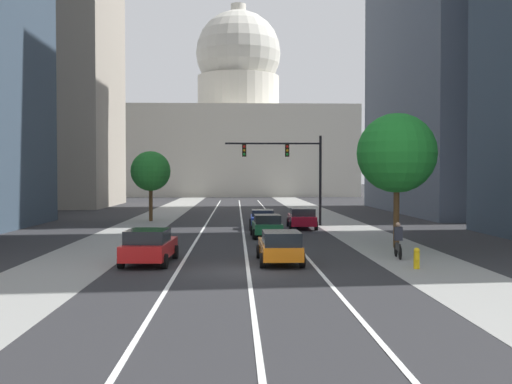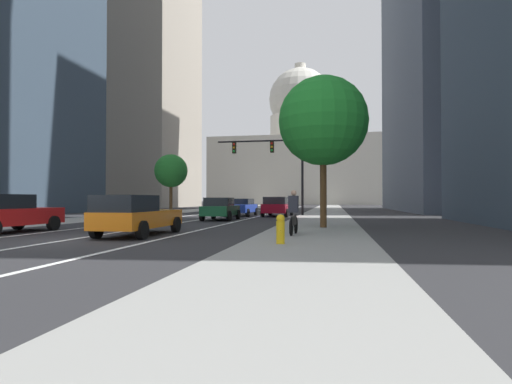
# 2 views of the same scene
# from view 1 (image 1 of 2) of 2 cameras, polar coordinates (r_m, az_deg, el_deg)

# --- Properties ---
(ground_plane) EXTENTS (400.00, 400.00, 0.00)m
(ground_plane) POSITION_cam_1_polar(r_m,az_deg,el_deg) (65.00, -1.44, -1.90)
(ground_plane) COLOR #2B2B2D
(sidewalk_left) EXTENTS (4.19, 130.00, 0.01)m
(sidewalk_left) POSITION_cam_1_polar(r_m,az_deg,el_deg) (60.46, -8.92, -2.17)
(sidewalk_left) COLOR gray
(sidewalk_left) RESTS_ON ground
(sidewalk_right) EXTENTS (4.19, 130.00, 0.01)m
(sidewalk_right) POSITION_cam_1_polar(r_m,az_deg,el_deg) (60.59, 6.10, -2.15)
(sidewalk_right) COLOR gray
(sidewalk_right) RESTS_ON ground
(lane_stripe_left) EXTENTS (0.16, 90.00, 0.01)m
(lane_stripe_left) POSITION_cam_1_polar(r_m,az_deg,el_deg) (50.09, -4.64, -2.93)
(lane_stripe_left) COLOR white
(lane_stripe_left) RESTS_ON ground
(lane_stripe_center) EXTENTS (0.16, 90.00, 0.01)m
(lane_stripe_center) POSITION_cam_1_polar(r_m,az_deg,el_deg) (50.03, -1.31, -2.93)
(lane_stripe_center) COLOR white
(lane_stripe_center) RESTS_ON ground
(lane_stripe_right) EXTENTS (0.16, 90.00, 0.01)m
(lane_stripe_right) POSITION_cam_1_polar(r_m,az_deg,el_deg) (50.15, 2.02, -2.92)
(lane_stripe_right) COLOR white
(lane_stripe_right) RESTS_ON ground
(capitol_building) EXTENTS (43.83, 28.07, 37.96)m
(capitol_building) POSITION_cam_1_polar(r_m,az_deg,el_deg) (122.78, -1.65, 5.67)
(capitol_building) COLOR beige
(capitol_building) RESTS_ON ground
(car_blue) EXTENTS (2.01, 4.56, 1.40)m
(car_blue) POSITION_cam_1_polar(r_m,az_deg,el_deg) (44.91, 0.62, -2.51)
(car_blue) COLOR #1E389E
(car_blue) RESTS_ON ground
(car_crimson) EXTENTS (2.14, 4.78, 1.54)m
(car_crimson) POSITION_cam_1_polar(r_m,az_deg,el_deg) (45.15, 4.30, -2.43)
(car_crimson) COLOR maroon
(car_crimson) RESTS_ON ground
(car_green) EXTENTS (2.03, 4.08, 1.47)m
(car_green) POSITION_cam_1_polar(r_m,az_deg,el_deg) (38.75, 1.02, -3.15)
(car_green) COLOR #14512D
(car_green) RESTS_ON ground
(car_red) EXTENTS (2.25, 4.59, 1.56)m
(car_red) POSITION_cam_1_polar(r_m,az_deg,el_deg) (27.65, -9.94, -4.96)
(car_red) COLOR red
(car_red) RESTS_ON ground
(car_orange) EXTENTS (1.96, 4.55, 1.52)m
(car_orange) POSITION_cam_1_polar(r_m,az_deg,el_deg) (27.30, 2.25, -5.09)
(car_orange) COLOR orange
(car_orange) RESTS_ON ground
(traffic_signal_mast) EXTENTS (7.56, 0.39, 7.04)m
(traffic_signal_mast) POSITION_cam_1_polar(r_m,az_deg,el_deg) (47.82, 3.30, 2.81)
(traffic_signal_mast) COLOR black
(traffic_signal_mast) RESTS_ON ground
(fire_hydrant) EXTENTS (0.26, 0.35, 0.91)m
(fire_hydrant) POSITION_cam_1_polar(r_m,az_deg,el_deg) (26.68, 14.77, -5.98)
(fire_hydrant) COLOR yellow
(fire_hydrant) RESTS_ON ground
(cyclist) EXTENTS (0.38, 1.70, 1.72)m
(cyclist) POSITION_cam_1_polar(r_m,az_deg,el_deg) (29.78, 13.13, -4.43)
(cyclist) COLOR black
(cyclist) RESTS_ON ground
(street_tree_far_right) EXTENTS (4.32, 4.32, 7.32)m
(street_tree_far_right) POSITION_cam_1_polar(r_m,az_deg,el_deg) (33.99, 13.00, 3.55)
(street_tree_far_right) COLOR #51381E
(street_tree_far_right) RESTS_ON ground
(street_tree_mid_left) EXTENTS (3.42, 3.42, 6.01)m
(street_tree_mid_left) POSITION_cam_1_polar(r_m,az_deg,el_deg) (53.08, -9.81, 1.92)
(street_tree_mid_left) COLOR #51381E
(street_tree_mid_left) RESTS_ON ground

